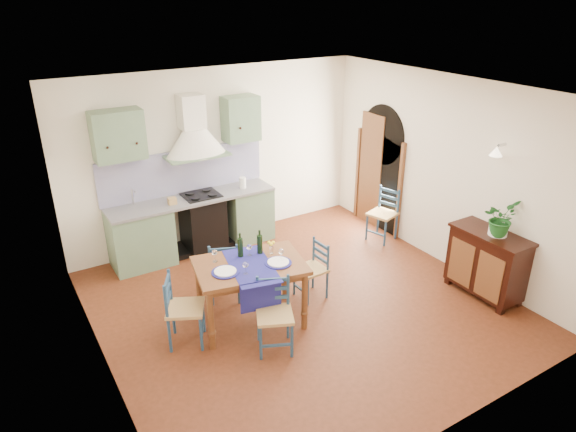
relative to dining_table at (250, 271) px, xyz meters
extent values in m
plane|color=#411D0D|center=(0.74, -0.01, -0.73)|extent=(5.00, 5.00, 0.00)
cube|color=silver|center=(0.74, 2.49, 0.67)|extent=(5.00, 0.04, 2.80)
cube|color=slate|center=(-0.71, 2.18, -0.29)|extent=(0.90, 0.60, 0.88)
cube|color=slate|center=(1.09, 2.18, -0.29)|extent=(0.70, 0.60, 0.88)
cube|color=black|center=(0.29, 2.18, -0.29)|extent=(0.60, 0.58, 0.88)
cube|color=gray|center=(0.14, 2.18, 0.17)|extent=(2.60, 0.64, 0.04)
cube|color=silver|center=(-0.71, 2.18, 0.16)|extent=(0.45, 0.40, 0.03)
cylinder|color=silver|center=(-0.71, 2.36, 0.32)|extent=(0.02, 0.02, 0.26)
cube|color=black|center=(0.29, 2.18, 0.19)|extent=(0.55, 0.48, 0.02)
cube|color=black|center=(0.14, 2.23, -0.69)|extent=(2.60, 0.50, 0.08)
cube|color=#0E0B62|center=(0.14, 2.45, 0.53)|extent=(2.65, 0.05, 0.68)
cube|color=slate|center=(-0.81, 2.31, 1.27)|extent=(0.70, 0.34, 0.70)
cube|color=slate|center=(1.09, 2.31, 1.27)|extent=(0.55, 0.34, 0.70)
cone|color=silver|center=(0.29, 2.24, 1.02)|extent=(0.96, 0.96, 0.40)
cube|color=silver|center=(0.29, 2.33, 1.47)|extent=(0.36, 0.30, 0.50)
cube|color=silver|center=(3.24, -0.01, 0.67)|extent=(0.04, 5.00, 2.80)
cube|color=black|center=(3.22, 1.39, 0.09)|extent=(0.03, 1.00, 1.65)
cylinder|color=black|center=(3.22, 1.39, 0.92)|extent=(0.03, 1.00, 1.00)
cube|color=brown|center=(3.20, 0.85, 0.09)|extent=(0.06, 0.06, 1.65)
cube|color=brown|center=(3.20, 1.93, 0.09)|extent=(0.06, 0.06, 1.65)
cube|color=brown|center=(3.21, 1.61, 0.25)|extent=(0.04, 0.55, 1.96)
cylinder|color=silver|center=(3.18, -0.89, 1.32)|extent=(0.15, 0.04, 0.04)
cone|color=#FFEDC6|center=(3.08, -0.89, 1.25)|extent=(0.16, 0.16, 0.12)
cube|color=silver|center=(-1.76, -0.01, 0.67)|extent=(0.04, 5.00, 2.80)
cube|color=white|center=(0.74, -0.01, 2.07)|extent=(5.00, 5.00, 0.01)
cube|color=brown|center=(0.00, 0.01, 0.07)|extent=(1.45, 1.12, 0.05)
cube|color=brown|center=(0.00, 0.01, 0.00)|extent=(1.30, 0.96, 0.08)
cylinder|color=brown|center=(-0.64, -0.23, -0.35)|extent=(0.08, 0.08, 0.78)
cylinder|color=brown|center=(-0.49, 0.48, -0.35)|extent=(0.08, 0.08, 0.78)
cylinder|color=brown|center=(0.49, -0.46, -0.35)|extent=(0.08, 0.08, 0.78)
cylinder|color=brown|center=(0.63, 0.24, -0.35)|extent=(0.08, 0.08, 0.78)
cube|color=navy|center=(-0.01, -0.05, 0.10)|extent=(0.68, 1.06, 0.01)
cube|color=navy|center=(-0.09, -0.43, -0.09)|extent=(0.48, 0.11, 0.38)
cylinder|color=navy|center=(-0.34, -0.03, 0.11)|extent=(0.33, 0.33, 0.01)
cylinder|color=white|center=(-0.34, -0.03, 0.12)|extent=(0.26, 0.26, 0.01)
cylinder|color=navy|center=(0.29, -0.17, 0.11)|extent=(0.33, 0.33, 0.01)
cylinder|color=white|center=(0.29, -0.17, 0.12)|extent=(0.26, 0.26, 0.01)
cylinder|color=black|center=(-0.01, 0.23, 0.25)|extent=(0.07, 0.07, 0.32)
cylinder|color=black|center=(0.23, 0.18, 0.25)|extent=(0.07, 0.07, 0.32)
cylinder|color=white|center=(0.35, 0.10, 0.15)|extent=(0.05, 0.05, 0.10)
sphere|color=yellow|center=(0.35, 0.10, 0.24)|extent=(0.10, 0.10, 0.10)
cylinder|color=navy|center=(-0.25, -0.70, -0.51)|extent=(0.04, 0.04, 0.45)
cylinder|color=navy|center=(-0.11, -0.38, -0.29)|extent=(0.04, 0.04, 0.88)
cylinder|color=navy|center=(0.07, -0.84, -0.51)|extent=(0.04, 0.04, 0.45)
cylinder|color=navy|center=(0.21, -0.52, -0.29)|extent=(0.04, 0.04, 0.88)
cube|color=tan|center=(-0.02, -0.61, -0.27)|extent=(0.54, 0.54, 0.04)
cube|color=navy|center=(0.05, -0.45, -0.15)|extent=(0.35, 0.18, 0.04)
cube|color=navy|center=(0.05, -0.45, -0.03)|extent=(0.35, 0.18, 0.04)
cube|color=navy|center=(0.05, -0.45, 0.09)|extent=(0.35, 0.18, 0.04)
cube|color=navy|center=(-0.09, -0.77, -0.56)|extent=(0.33, 0.17, 0.02)
cylinder|color=navy|center=(0.19, 0.78, -0.51)|extent=(0.04, 0.04, 0.45)
cylinder|color=navy|center=(0.05, 0.45, -0.29)|extent=(0.04, 0.04, 0.88)
cylinder|color=navy|center=(-0.14, 0.92, -0.51)|extent=(0.04, 0.04, 0.45)
cylinder|color=navy|center=(-0.28, 0.59, -0.29)|extent=(0.04, 0.04, 0.88)
cube|color=tan|center=(-0.04, 0.68, -0.27)|extent=(0.54, 0.54, 0.04)
cube|color=navy|center=(-0.11, 0.52, -0.15)|extent=(0.35, 0.17, 0.04)
cube|color=navy|center=(-0.11, 0.52, -0.03)|extent=(0.35, 0.17, 0.04)
cube|color=navy|center=(-0.11, 0.52, 0.09)|extent=(0.35, 0.17, 0.04)
cube|color=navy|center=(0.02, 0.85, -0.56)|extent=(0.34, 0.16, 0.02)
cylinder|color=navy|center=(-0.76, -0.20, -0.51)|extent=(0.04, 0.04, 0.46)
cylinder|color=navy|center=(-1.08, -0.04, -0.29)|extent=(0.04, 0.04, 0.90)
cylinder|color=navy|center=(-0.60, 0.12, -0.51)|extent=(0.04, 0.04, 0.46)
cylinder|color=navy|center=(-0.92, 0.28, -0.29)|extent=(0.04, 0.04, 0.90)
cube|color=tan|center=(-0.84, 0.04, -0.26)|extent=(0.56, 0.56, 0.04)
cube|color=navy|center=(-1.00, 0.12, -0.14)|extent=(0.19, 0.35, 0.04)
cube|color=navy|center=(-1.00, 0.12, -0.02)|extent=(0.19, 0.35, 0.04)
cube|color=navy|center=(-1.00, 0.12, 0.10)|extent=(0.19, 0.35, 0.04)
cube|color=navy|center=(-0.68, -0.04, -0.55)|extent=(0.19, 0.33, 0.02)
cylinder|color=navy|center=(0.79, 0.25, -0.53)|extent=(0.03, 0.03, 0.41)
cylinder|color=navy|center=(1.11, 0.26, -0.33)|extent=(0.03, 0.03, 0.80)
cylinder|color=navy|center=(0.80, -0.07, -0.53)|extent=(0.03, 0.03, 0.41)
cylinder|color=navy|center=(1.12, -0.06, -0.33)|extent=(0.03, 0.03, 0.80)
cube|color=tan|center=(0.95, 0.10, -0.31)|extent=(0.39, 0.39, 0.04)
cube|color=navy|center=(1.11, 0.10, -0.20)|extent=(0.04, 0.34, 0.04)
cube|color=navy|center=(1.11, 0.10, -0.09)|extent=(0.04, 0.34, 0.04)
cube|color=navy|center=(1.11, 0.10, 0.01)|extent=(0.04, 0.34, 0.04)
cube|color=navy|center=(0.79, 0.09, -0.57)|extent=(0.04, 0.32, 0.02)
cylinder|color=navy|center=(2.72, 1.05, -0.51)|extent=(0.04, 0.04, 0.45)
cylinder|color=navy|center=(3.05, 1.15, -0.30)|extent=(0.04, 0.04, 0.88)
cylinder|color=navy|center=(2.82, 0.71, -0.51)|extent=(0.04, 0.04, 0.45)
cylinder|color=navy|center=(3.16, 0.82, -0.30)|extent=(0.04, 0.04, 0.88)
cube|color=tan|center=(2.94, 0.93, -0.27)|extent=(0.51, 0.51, 0.04)
cube|color=navy|center=(3.10, 0.98, -0.15)|extent=(0.13, 0.36, 0.04)
cube|color=navy|center=(3.10, 0.98, -0.03)|extent=(0.13, 0.36, 0.04)
cube|color=navy|center=(3.10, 0.98, 0.08)|extent=(0.13, 0.36, 0.04)
cube|color=navy|center=(2.77, 0.88, -0.56)|extent=(0.13, 0.34, 0.02)
cube|color=black|center=(3.00, -1.09, -0.24)|extent=(0.45, 1.00, 0.82)
cube|color=black|center=(3.00, -1.09, 0.18)|extent=(0.50, 1.05, 0.04)
cube|color=brown|center=(2.77, -1.32, -0.28)|extent=(0.02, 0.38, 0.63)
cube|color=brown|center=(2.77, -0.86, -0.28)|extent=(0.02, 0.38, 0.63)
cube|color=black|center=(2.83, -1.53, -0.69)|extent=(0.08, 0.08, 0.08)
cube|color=black|center=(2.83, -0.65, -0.69)|extent=(0.08, 0.08, 0.08)
cube|color=black|center=(3.18, -1.53, -0.69)|extent=(0.08, 0.08, 0.08)
cube|color=black|center=(3.18, -0.65, -0.69)|extent=(0.08, 0.08, 0.08)
imported|color=#1A5720|center=(3.01, -1.17, 0.44)|extent=(0.52, 0.48, 0.47)
camera|label=1|loc=(-2.44, -4.83, 3.13)|focal=32.00mm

